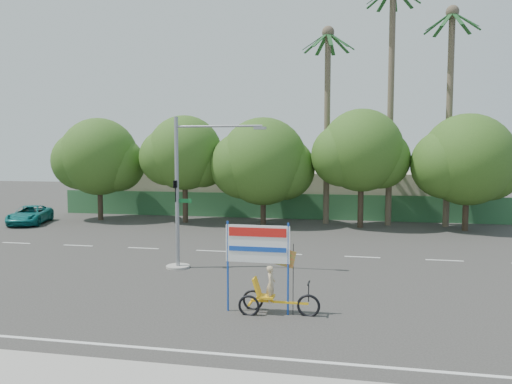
# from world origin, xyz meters

# --- Properties ---
(ground) EXTENTS (120.00, 120.00, 0.00)m
(ground) POSITION_xyz_m (0.00, 0.00, 0.00)
(ground) COLOR #33302D
(ground) RESTS_ON ground
(sidewalk_near) EXTENTS (50.00, 2.40, 0.12)m
(sidewalk_near) POSITION_xyz_m (0.00, -7.50, 0.06)
(sidewalk_near) COLOR gray
(sidewalk_near) RESTS_ON ground
(fence) EXTENTS (38.00, 0.08, 2.00)m
(fence) POSITION_xyz_m (0.00, 21.50, 1.00)
(fence) COLOR #336B3D
(fence) RESTS_ON ground
(building_left) EXTENTS (12.00, 8.00, 4.00)m
(building_left) POSITION_xyz_m (-10.00, 26.00, 2.00)
(building_left) COLOR #B5AB8F
(building_left) RESTS_ON ground
(building_right) EXTENTS (14.00, 8.00, 3.60)m
(building_right) POSITION_xyz_m (8.00, 26.00, 1.80)
(building_right) COLOR #B5AB8F
(building_right) RESTS_ON ground
(tree_far_left) EXTENTS (7.14, 6.00, 7.96)m
(tree_far_left) POSITION_xyz_m (-14.05, 18.00, 4.76)
(tree_far_left) COLOR #473828
(tree_far_left) RESTS_ON ground
(tree_left) EXTENTS (6.66, 5.60, 8.07)m
(tree_left) POSITION_xyz_m (-7.05, 18.00, 5.06)
(tree_left) COLOR #473828
(tree_left) RESTS_ON ground
(tree_center) EXTENTS (7.62, 6.40, 7.85)m
(tree_center) POSITION_xyz_m (-1.05, 18.00, 4.47)
(tree_center) COLOR #473828
(tree_center) RESTS_ON ground
(tree_right) EXTENTS (6.90, 5.80, 8.36)m
(tree_right) POSITION_xyz_m (5.95, 18.00, 5.24)
(tree_right) COLOR #473828
(tree_right) RESTS_ON ground
(tree_far_right) EXTENTS (7.38, 6.20, 7.94)m
(tree_far_right) POSITION_xyz_m (12.95, 18.00, 4.64)
(tree_far_right) COLOR #473828
(tree_far_right) RESTS_ON ground
(palm_tall) EXTENTS (3.73, 3.79, 17.45)m
(palm_tall) POSITION_xyz_m (8.00, 19.50, 10.46)
(palm_tall) COLOR #70604C
(palm_tall) RESTS_ON ground
(palm_mid) EXTENTS (3.73, 3.79, 15.45)m
(palm_mid) POSITION_xyz_m (12.00, 19.50, 9.40)
(palm_mid) COLOR #70604C
(palm_mid) RESTS_ON ground
(palm_short) EXTENTS (3.73, 3.79, 14.45)m
(palm_short) POSITION_xyz_m (3.50, 19.50, 8.86)
(palm_short) COLOR #70604C
(palm_short) RESTS_ON ground
(traffic_signal) EXTENTS (4.72, 1.10, 7.00)m
(traffic_signal) POSITION_xyz_m (-2.20, 3.98, 2.92)
(traffic_signal) COLOR gray
(traffic_signal) RESTS_ON ground
(trike_billboard) EXTENTS (3.20, 0.73, 3.14)m
(trike_billboard) POSITION_xyz_m (2.69, -1.63, 1.27)
(trike_billboard) COLOR black
(trike_billboard) RESTS_ON ground
(pickup_truck) EXTENTS (3.54, 5.28, 1.35)m
(pickup_truck) POSITION_xyz_m (-18.07, 14.99, 0.67)
(pickup_truck) COLOR #10706E
(pickup_truck) RESTS_ON ground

